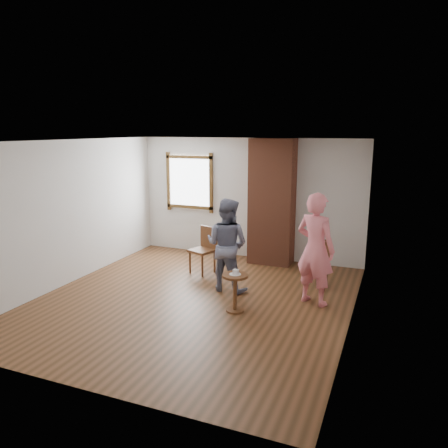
% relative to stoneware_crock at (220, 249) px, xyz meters
% --- Properties ---
extents(ground, '(5.50, 5.50, 0.00)m').
position_rel_stoneware_crock_xyz_m(ground, '(0.53, -2.40, -0.20)').
color(ground, brown).
rests_on(ground, ground).
extents(room_shell, '(5.04, 5.52, 2.62)m').
position_rel_stoneware_crock_xyz_m(room_shell, '(0.47, -1.79, 1.61)').
color(room_shell, silver).
rests_on(room_shell, ground).
extents(brick_chimney, '(0.90, 0.50, 2.60)m').
position_rel_stoneware_crock_xyz_m(brick_chimney, '(1.13, 0.10, 1.10)').
color(brick_chimney, brown).
rests_on(brick_chimney, ground).
extents(stoneware_crock, '(0.33, 0.33, 0.40)m').
position_rel_stoneware_crock_xyz_m(stoneware_crock, '(0.00, 0.00, 0.00)').
color(stoneware_crock, tan).
rests_on(stoneware_crock, ground).
extents(dark_pot, '(0.15, 0.15, 0.13)m').
position_rel_stoneware_crock_xyz_m(dark_pot, '(0.05, 0.00, -0.13)').
color(dark_pot, black).
rests_on(dark_pot, ground).
extents(dining_chair_left, '(0.54, 0.54, 0.90)m').
position_rel_stoneware_crock_xyz_m(dining_chair_left, '(0.09, -0.99, 0.30)').
color(dining_chair_left, brown).
rests_on(dining_chair_left, ground).
extents(dining_chair_right, '(0.40, 0.40, 0.84)m').
position_rel_stoneware_crock_xyz_m(dining_chair_right, '(2.29, -0.94, 0.27)').
color(dining_chair_right, brown).
rests_on(dining_chair_right, ground).
extents(side_table, '(0.40, 0.40, 0.60)m').
position_rel_stoneware_crock_xyz_m(side_table, '(1.31, -2.56, 0.20)').
color(side_table, brown).
rests_on(side_table, ground).
extents(cake_plate, '(0.18, 0.18, 0.01)m').
position_rel_stoneware_crock_xyz_m(cake_plate, '(1.31, -2.56, 0.40)').
color(cake_plate, white).
rests_on(cake_plate, side_table).
extents(cake_slice, '(0.08, 0.07, 0.06)m').
position_rel_stoneware_crock_xyz_m(cake_slice, '(1.32, -2.56, 0.44)').
color(cake_slice, silver).
rests_on(cake_slice, cake_plate).
extents(man, '(0.87, 0.72, 1.63)m').
position_rel_stoneware_crock_xyz_m(man, '(0.85, -1.74, 0.61)').
color(man, '#131734').
rests_on(man, ground).
extents(person_pink, '(0.78, 0.65, 1.82)m').
position_rel_stoneware_crock_xyz_m(person_pink, '(2.38, -1.78, 0.71)').
color(person_pink, pink).
rests_on(person_pink, ground).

